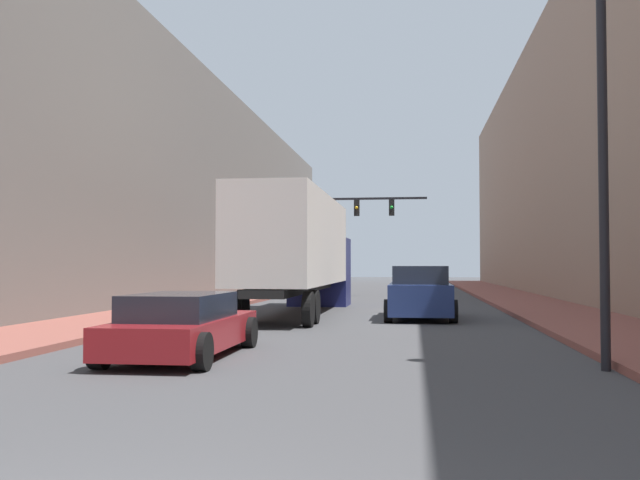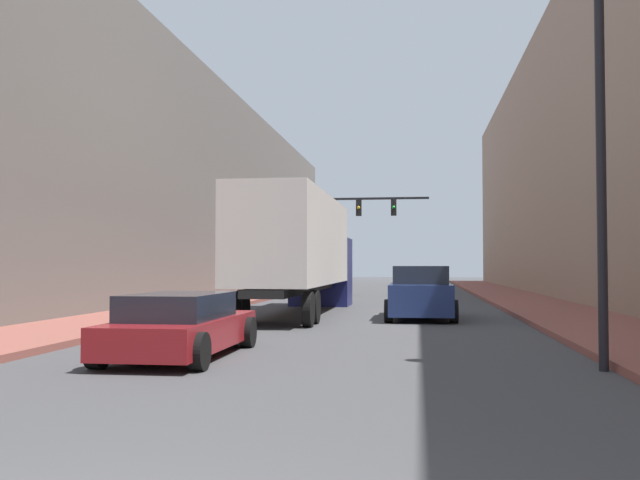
{
  "view_description": "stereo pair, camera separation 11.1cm",
  "coord_description": "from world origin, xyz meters",
  "px_view_note": "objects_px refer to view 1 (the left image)",
  "views": [
    {
      "loc": [
        1.95,
        -3.71,
        1.73
      ],
      "look_at": [
        -0.62,
        15.79,
        2.43
      ],
      "focal_mm": 40.0,
      "sensor_mm": 36.0,
      "label": 1
    },
    {
      "loc": [
        2.06,
        -3.7,
        1.73
      ],
      "look_at": [
        -0.62,
        15.79,
        2.43
      ],
      "focal_mm": 40.0,
      "sensor_mm": 36.0,
      "label": 2
    }
  ],
  "objects_px": {
    "suv_car": "(420,293)",
    "street_lamp": "(602,97)",
    "semi_truck": "(300,249)",
    "sedan_car": "(183,326)",
    "traffic_signal_gantry": "(328,222)"
  },
  "relations": [
    {
      "from": "sedan_car",
      "to": "street_lamp",
      "type": "bearing_deg",
      "value": -5.96
    },
    {
      "from": "semi_truck",
      "to": "sedan_car",
      "type": "bearing_deg",
      "value": -91.47
    },
    {
      "from": "sedan_car",
      "to": "suv_car",
      "type": "distance_m",
      "value": 11.38
    },
    {
      "from": "traffic_signal_gantry",
      "to": "suv_car",
      "type": "bearing_deg",
      "value": -72.84
    },
    {
      "from": "suv_car",
      "to": "traffic_signal_gantry",
      "type": "xyz_separation_m",
      "value": [
        -4.95,
        16.02,
        3.35
      ]
    },
    {
      "from": "suv_car",
      "to": "street_lamp",
      "type": "height_order",
      "value": "street_lamp"
    },
    {
      "from": "sedan_car",
      "to": "suv_car",
      "type": "bearing_deg",
      "value": 66.57
    },
    {
      "from": "sedan_car",
      "to": "street_lamp",
      "type": "distance_m",
      "value": 8.46
    },
    {
      "from": "semi_truck",
      "to": "suv_car",
      "type": "bearing_deg",
      "value": -19.45
    },
    {
      "from": "sedan_car",
      "to": "suv_car",
      "type": "xyz_separation_m",
      "value": [
        4.52,
        10.44,
        0.23
      ]
    },
    {
      "from": "traffic_signal_gantry",
      "to": "sedan_car",
      "type": "bearing_deg",
      "value": -89.09
    },
    {
      "from": "suv_car",
      "to": "sedan_car",
      "type": "bearing_deg",
      "value": -113.43
    },
    {
      "from": "sedan_car",
      "to": "traffic_signal_gantry",
      "type": "height_order",
      "value": "traffic_signal_gantry"
    },
    {
      "from": "street_lamp",
      "to": "traffic_signal_gantry",
      "type": "bearing_deg",
      "value": 106.11
    },
    {
      "from": "suv_car",
      "to": "traffic_signal_gantry",
      "type": "relative_size",
      "value": 0.63
    }
  ]
}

